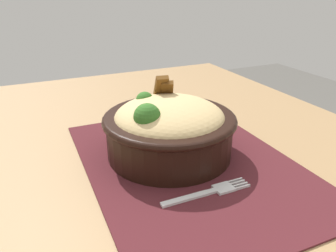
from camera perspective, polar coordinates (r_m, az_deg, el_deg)
name	(u,v)px	position (r m, az deg, el deg)	size (l,w,h in m)	color
table	(174,198)	(0.58, 1.01, -12.38)	(1.12, 0.81, 0.77)	#99754C
placemat	(189,163)	(0.52, 3.71, -6.41)	(0.43, 0.31, 0.00)	#47191E
bowl	(168,127)	(0.53, -0.06, -0.17)	(0.24, 0.24, 0.12)	black
fork	(210,192)	(0.46, 7.28, -11.19)	(0.02, 0.13, 0.00)	silver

